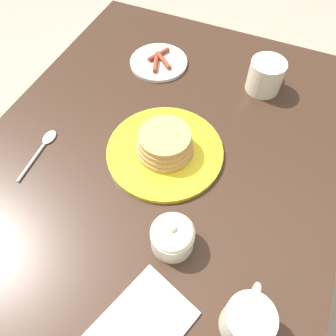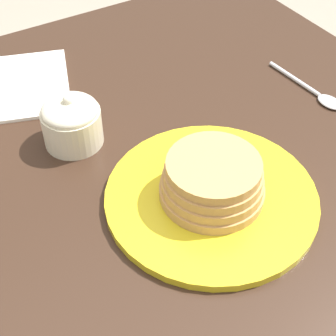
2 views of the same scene
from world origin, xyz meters
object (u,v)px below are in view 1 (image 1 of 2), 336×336
(sugar_bowl, at_px, (172,236))
(spoon, at_px, (44,145))
(pancake_plate, at_px, (165,147))
(side_plate_bacon, at_px, (159,62))
(napkin, at_px, (139,328))
(coffee_mug, at_px, (266,75))
(creamer_pitcher, at_px, (247,322))

(sugar_bowl, distance_m, spoon, 0.40)
(spoon, bearing_deg, pancake_plate, -70.48)
(side_plate_bacon, xyz_separation_m, sugar_bowl, (-0.50, -0.26, 0.03))
(pancake_plate, height_order, napkin, pancake_plate)
(pancake_plate, distance_m, side_plate_bacon, 0.33)
(pancake_plate, bearing_deg, napkin, -163.02)
(side_plate_bacon, xyz_separation_m, coffee_mug, (0.02, -0.31, 0.04))
(sugar_bowl, bearing_deg, coffee_mug, -5.82)
(creamer_pitcher, distance_m, spoon, 0.60)
(side_plate_bacon, bearing_deg, creamer_pitcher, -144.06)
(pancake_plate, relative_size, sugar_bowl, 3.24)
(creamer_pitcher, xyz_separation_m, napkin, (-0.08, 0.17, -0.04))
(napkin, bearing_deg, pancake_plate, 16.98)
(sugar_bowl, bearing_deg, creamer_pitcher, -118.14)
(pancake_plate, height_order, side_plate_bacon, pancake_plate)
(pancake_plate, relative_size, napkin, 1.28)
(pancake_plate, xyz_separation_m, coffee_mug, (0.32, -0.16, 0.02))
(spoon, bearing_deg, napkin, -124.56)
(pancake_plate, bearing_deg, coffee_mug, -26.58)
(side_plate_bacon, xyz_separation_m, creamer_pitcher, (-0.59, -0.43, 0.04))
(napkin, bearing_deg, creamer_pitcher, -65.17)
(pancake_plate, distance_m, spoon, 0.30)
(creamer_pitcher, xyz_separation_m, spoon, (0.20, 0.56, -0.04))
(napkin, distance_m, spoon, 0.48)
(side_plate_bacon, relative_size, spoon, 1.05)
(pancake_plate, relative_size, coffee_mug, 2.23)
(coffee_mug, relative_size, sugar_bowl, 1.46)
(coffee_mug, relative_size, creamer_pitcher, 1.02)
(coffee_mug, height_order, sugar_bowl, coffee_mug)
(pancake_plate, xyz_separation_m, creamer_pitcher, (-0.30, -0.28, 0.02))
(creamer_pitcher, bearing_deg, sugar_bowl, 61.86)
(pancake_plate, bearing_deg, creamer_pitcher, -136.70)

